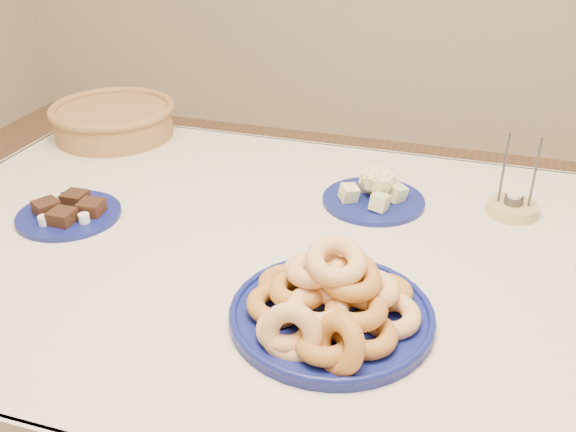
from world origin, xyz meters
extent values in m
cylinder|color=brown|center=(-0.70, 0.40, 0.36)|extent=(0.06, 0.06, 0.72)
cube|color=silver|center=(0.00, 0.00, 0.74)|extent=(1.70, 1.10, 0.02)
cube|color=silver|center=(0.00, 0.55, 0.61)|extent=(1.70, 0.01, 0.28)
cylinder|color=navy|center=(0.12, -0.20, 0.76)|extent=(0.40, 0.40, 0.02)
torus|color=navy|center=(0.12, -0.20, 0.77)|extent=(0.40, 0.40, 0.01)
torus|color=tan|center=(0.22, -0.20, 0.78)|extent=(0.10, 0.11, 0.04)
torus|color=#9B5E22|center=(0.20, -0.14, 0.78)|extent=(0.12, 0.12, 0.04)
torus|color=#9B5E22|center=(0.14, -0.11, 0.78)|extent=(0.13, 0.13, 0.03)
torus|color=tan|center=(0.08, -0.12, 0.78)|extent=(0.11, 0.11, 0.04)
torus|color=#9B5E22|center=(0.03, -0.17, 0.78)|extent=(0.14, 0.14, 0.03)
torus|color=#9B5E22|center=(0.04, -0.23, 0.78)|extent=(0.13, 0.13, 0.04)
torus|color=tan|center=(0.07, -0.29, 0.78)|extent=(0.11, 0.11, 0.04)
torus|color=#9B5E22|center=(0.14, -0.30, 0.78)|extent=(0.14, 0.14, 0.04)
torus|color=#9B5E22|center=(0.19, -0.26, 0.78)|extent=(0.12, 0.12, 0.04)
torus|color=tan|center=(0.18, -0.18, 0.81)|extent=(0.12, 0.11, 0.03)
torus|color=#9B5E22|center=(0.14, -0.14, 0.81)|extent=(0.13, 0.13, 0.04)
torus|color=tan|center=(0.08, -0.16, 0.81)|extent=(0.12, 0.12, 0.05)
torus|color=#9B5E22|center=(0.07, -0.22, 0.81)|extent=(0.14, 0.14, 0.03)
torus|color=tan|center=(0.11, -0.26, 0.81)|extent=(0.14, 0.14, 0.04)
torus|color=#9B5E22|center=(0.17, -0.24, 0.81)|extent=(0.12, 0.12, 0.04)
torus|color=#9B5E22|center=(0.15, -0.21, 0.84)|extent=(0.14, 0.14, 0.04)
torus|color=tan|center=(0.09, -0.20, 0.84)|extent=(0.13, 0.13, 0.05)
torus|color=tan|center=(0.13, -0.21, 0.87)|extent=(0.14, 0.14, 0.06)
torus|color=tan|center=(0.09, -0.31, 0.80)|extent=(0.10, 0.06, 0.10)
torus|color=#9B5E22|center=(0.16, -0.31, 0.80)|extent=(0.12, 0.11, 0.10)
cylinder|color=navy|center=(0.11, 0.24, 0.76)|extent=(0.29, 0.29, 0.01)
cube|color=#CFDE8C|center=(0.10, 0.25, 0.81)|extent=(0.05, 0.04, 0.04)
cube|color=#CFDE8C|center=(0.09, 0.28, 0.78)|extent=(0.04, 0.05, 0.05)
cube|color=#CFDE8C|center=(0.10, 0.26, 0.81)|extent=(0.04, 0.04, 0.04)
cube|color=#CFDE8C|center=(0.13, 0.25, 0.81)|extent=(0.05, 0.06, 0.05)
cube|color=#CFDE8C|center=(0.11, 0.24, 0.81)|extent=(0.05, 0.05, 0.05)
cube|color=#CFDE8C|center=(0.13, 0.23, 0.81)|extent=(0.05, 0.05, 0.05)
cube|color=#CFDE8C|center=(0.10, 0.27, 0.81)|extent=(0.06, 0.05, 0.05)
cube|color=#CFDE8C|center=(0.13, 0.24, 0.81)|extent=(0.05, 0.05, 0.05)
cube|color=#CFDE8C|center=(0.13, 0.19, 0.78)|extent=(0.05, 0.05, 0.04)
cube|color=#CFDE8C|center=(0.10, 0.26, 0.81)|extent=(0.05, 0.05, 0.04)
cube|color=#CFDE8C|center=(0.11, 0.24, 0.81)|extent=(0.04, 0.04, 0.05)
cube|color=#CFDE8C|center=(0.16, 0.25, 0.78)|extent=(0.06, 0.05, 0.05)
cube|color=#CFDE8C|center=(0.06, 0.22, 0.78)|extent=(0.05, 0.05, 0.05)
cylinder|color=navy|center=(-0.51, -0.02, 0.76)|extent=(0.28, 0.28, 0.01)
cube|color=black|center=(-0.55, -0.04, 0.77)|extent=(0.07, 0.07, 0.03)
cube|color=black|center=(-0.49, -0.06, 0.77)|extent=(0.05, 0.05, 0.03)
cube|color=black|center=(-0.51, 0.02, 0.77)|extent=(0.05, 0.05, 0.03)
cube|color=black|center=(-0.46, -0.01, 0.77)|extent=(0.05, 0.05, 0.03)
cylinder|color=white|center=(-0.56, 0.01, 0.77)|extent=(0.03, 0.03, 0.02)
cylinder|color=white|center=(-0.53, -0.08, 0.77)|extent=(0.03, 0.03, 0.02)
cylinder|color=white|center=(-0.45, -0.05, 0.77)|extent=(0.03, 0.03, 0.02)
cylinder|color=brown|center=(-0.66, 0.43, 0.79)|extent=(0.40, 0.40, 0.08)
torus|color=brown|center=(-0.66, 0.43, 0.83)|extent=(0.43, 0.43, 0.02)
cylinder|color=tan|center=(0.41, 0.28, 0.76)|extent=(0.12, 0.12, 0.03)
cylinder|color=#45444A|center=(0.41, 0.28, 0.78)|extent=(0.04, 0.04, 0.02)
cylinder|color=silver|center=(0.41, 0.28, 0.80)|extent=(0.03, 0.03, 0.01)
cylinder|color=#45444A|center=(0.38, 0.28, 0.85)|extent=(0.01, 0.01, 0.16)
cylinder|color=#45444A|center=(0.44, 0.28, 0.85)|extent=(0.01, 0.01, 0.16)
camera|label=1|loc=(0.31, -1.05, 1.42)|focal=40.00mm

